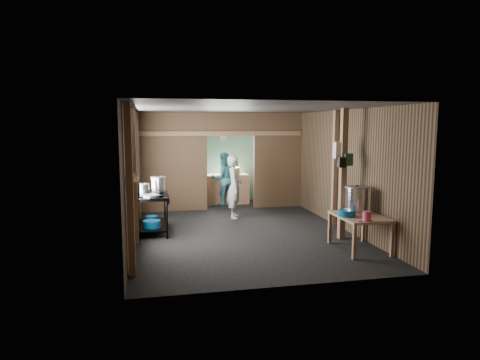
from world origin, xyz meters
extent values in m
cube|color=black|center=(0.00, 0.00, 0.00)|extent=(4.50, 7.00, 0.00)
cube|color=#4C4944|center=(0.00, 0.00, 2.60)|extent=(4.50, 7.00, 0.00)
cube|color=brown|center=(0.00, 3.50, 1.30)|extent=(4.50, 0.00, 2.60)
cube|color=brown|center=(0.00, -3.50, 1.30)|extent=(4.50, 0.00, 2.60)
cube|color=brown|center=(-2.25, 0.00, 1.30)|extent=(0.00, 7.00, 2.60)
cube|color=brown|center=(2.25, 0.00, 1.30)|extent=(0.00, 7.00, 2.60)
cube|color=brown|center=(-1.32, 2.20, 1.30)|extent=(1.85, 0.10, 2.60)
cube|color=brown|center=(1.57, 2.20, 1.30)|extent=(1.35, 0.10, 2.60)
cube|color=brown|center=(0.25, 2.20, 2.30)|extent=(1.30, 0.10, 0.60)
cube|color=#6DC3BC|center=(0.00, 3.44, 1.25)|extent=(4.40, 0.06, 2.50)
cube|color=#977257|center=(0.30, 2.95, 0.42)|extent=(1.20, 0.50, 0.85)
cylinder|color=white|center=(0.25, 3.40, 1.90)|extent=(0.20, 0.03, 0.20)
cube|color=#977257|center=(-2.18, -2.60, 1.30)|extent=(0.10, 0.12, 2.60)
cube|color=#977257|center=(-2.18, -0.80, 1.30)|extent=(0.10, 0.12, 2.60)
cube|color=#977257|center=(-2.18, 1.20, 1.30)|extent=(0.10, 0.12, 2.60)
cube|color=#977257|center=(2.18, -0.20, 1.30)|extent=(0.10, 0.12, 2.60)
cube|color=#977257|center=(1.85, -1.30, 1.30)|extent=(0.12, 0.12, 2.60)
cube|color=#977257|center=(0.00, 2.15, 2.05)|extent=(4.40, 0.12, 0.12)
cylinder|color=gray|center=(-2.21, 0.40, 1.65)|extent=(0.03, 0.34, 0.34)
cylinder|color=black|center=(-2.21, 0.80, 1.55)|extent=(0.03, 0.30, 0.30)
cube|color=#977257|center=(-2.15, -2.10, 1.40)|extent=(0.14, 0.80, 0.03)
cylinder|color=white|center=(-2.15, -2.35, 1.47)|extent=(0.07, 0.07, 0.10)
cylinder|color=yellow|center=(-2.15, -2.10, 1.47)|extent=(0.08, 0.08, 0.10)
cylinder|color=#214C27|center=(-2.15, -1.88, 1.47)|extent=(0.06, 0.06, 0.10)
cube|color=white|center=(1.80, -1.22, 1.78)|extent=(0.22, 0.15, 0.32)
cube|color=#214C27|center=(1.92, -1.36, 1.60)|extent=(0.16, 0.12, 0.24)
cube|color=black|center=(1.78, -1.38, 1.55)|extent=(0.14, 0.10, 0.20)
cylinder|color=#0A5684|center=(-1.88, -0.24, 0.24)|extent=(0.36, 0.36, 0.15)
cylinder|color=#0A5684|center=(-1.88, 0.40, 0.21)|extent=(0.26, 0.26, 0.11)
cylinder|color=#0A5684|center=(1.57, -2.08, 0.70)|extent=(0.32, 0.32, 0.11)
cylinder|color=#D64266|center=(1.72, -2.52, 0.72)|extent=(0.19, 0.19, 0.17)
cube|color=#B8B8BD|center=(1.69, -2.52, 0.65)|extent=(0.30, 0.10, 0.01)
cylinder|color=yellow|center=(0.48, 2.95, 0.95)|extent=(0.37, 0.37, 0.21)
imported|color=silver|center=(0.12, 1.03, 0.77)|extent=(0.48, 0.63, 1.54)
imported|color=teal|center=(0.14, 2.78, 0.76)|extent=(0.86, 0.74, 1.52)
camera|label=1|loc=(-1.86, -8.96, 2.26)|focal=31.49mm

